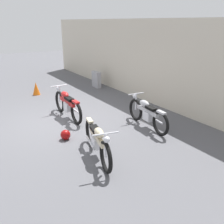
% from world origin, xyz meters
% --- Properties ---
extents(ground_plane, '(40.00, 40.00, 0.00)m').
position_xyz_m(ground_plane, '(0.00, 0.00, 0.00)').
color(ground_plane, '#56565B').
extents(building_wall, '(18.00, 0.30, 3.16)m').
position_xyz_m(building_wall, '(0.00, 3.92, 1.58)').
color(building_wall, beige).
rests_on(building_wall, ground_plane).
extents(stone_marker, '(0.62, 0.22, 0.77)m').
position_xyz_m(stone_marker, '(-3.33, 3.18, 0.39)').
color(stone_marker, '#9E9EA3').
rests_on(stone_marker, ground_plane).
extents(helmet, '(0.27, 0.27, 0.27)m').
position_xyz_m(helmet, '(1.34, -0.36, 0.14)').
color(helmet, maroon).
rests_on(helmet, ground_plane).
extents(traffic_cone, '(0.32, 0.32, 0.55)m').
position_xyz_m(traffic_cone, '(-3.57, 0.29, 0.28)').
color(traffic_cone, orange).
rests_on(traffic_cone, ground_plane).
extents(motorcycle_silver, '(2.03, 0.57, 0.91)m').
position_xyz_m(motorcycle_silver, '(1.83, 2.08, 0.44)').
color(motorcycle_silver, black).
rests_on(motorcycle_silver, ground_plane).
extents(motorcycle_red, '(2.15, 0.60, 0.96)m').
position_xyz_m(motorcycle_red, '(-0.22, 0.37, 0.46)').
color(motorcycle_red, black).
rests_on(motorcycle_red, ground_plane).
extents(motorcycle_cream, '(2.00, 0.70, 0.91)m').
position_xyz_m(motorcycle_cream, '(2.66, -0.09, 0.44)').
color(motorcycle_cream, black).
rests_on(motorcycle_cream, ground_plane).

